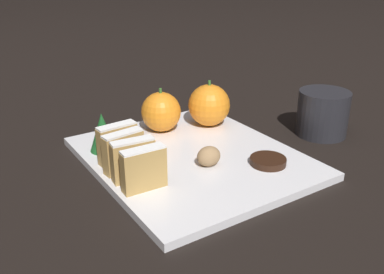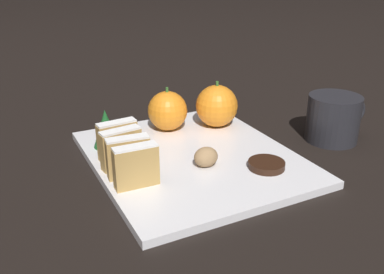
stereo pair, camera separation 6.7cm
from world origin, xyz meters
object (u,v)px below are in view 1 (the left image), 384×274
Objects in this scene: orange_far at (161,112)px; chocolate_cookie at (268,161)px; walnut at (207,157)px; coffee_mug at (323,113)px; orange_near at (209,105)px.

orange_far reaches higher than chocolate_cookie.
orange_far is 1.43× the size of chocolate_cookie.
coffee_mug reaches higher than walnut.
chocolate_cookie is 0.19m from coffee_mug.
orange_far is at bearing 164.48° from orange_near.
orange_near is at bearing 142.56° from coffee_mug.
walnut is (-0.10, -0.14, -0.02)m from orange_near.
orange_near reaches higher than walnut.
walnut is 0.26m from coffee_mug.
walnut is at bearing -94.51° from orange_far.
walnut is at bearing -177.79° from coffee_mug.
walnut is 0.09m from chocolate_cookie.
orange_far reaches higher than coffee_mug.
orange_far is at bearing 149.19° from coffee_mug.
chocolate_cookie is at bearing -162.98° from coffee_mug.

